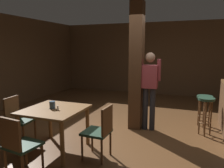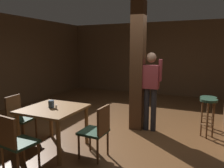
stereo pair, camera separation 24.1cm
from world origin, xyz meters
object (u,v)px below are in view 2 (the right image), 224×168
(salt_shaker, at_px, (56,107))
(dining_table, at_px, (53,114))
(chair_south, at_px, (15,141))
(chair_east, at_px, (97,129))
(napkin_cup, at_px, (51,104))
(bar_stool_mid, at_px, (208,105))
(standing_person, at_px, (151,86))
(bar_stool_near, at_px, (208,109))
(chair_west, at_px, (19,116))

(salt_shaker, bearing_deg, dining_table, 155.12)
(chair_south, relative_size, chair_east, 1.00)
(napkin_cup, bearing_deg, dining_table, 23.58)
(salt_shaker, distance_m, bar_stool_mid, 3.35)
(salt_shaker, xyz_separation_m, standing_person, (1.24, 1.64, 0.20))
(dining_table, distance_m, bar_stool_near, 3.04)
(standing_person, bearing_deg, chair_east, -106.52)
(dining_table, distance_m, napkin_cup, 0.19)
(chair_west, xyz_separation_m, bar_stool_near, (3.38, 1.70, 0.08))
(chair_east, bearing_deg, napkin_cup, -179.30)
(chair_south, height_order, bar_stool_near, chair_south)
(chair_south, height_order, standing_person, standing_person)
(chair_east, relative_size, standing_person, 0.52)
(napkin_cup, xyz_separation_m, bar_stool_near, (2.55, 1.72, -0.24))
(chair_west, distance_m, bar_stool_near, 3.78)
(dining_table, xyz_separation_m, salt_shaker, (0.11, -0.05, 0.16))
(salt_shaker, xyz_separation_m, bar_stool_mid, (2.41, 2.31, -0.26))
(napkin_cup, distance_m, bar_stool_near, 3.08)
(chair_west, xyz_separation_m, bar_stool_mid, (3.37, 2.25, 0.04))
(napkin_cup, distance_m, standing_person, 2.12)
(chair_east, relative_size, bar_stool_mid, 1.23)
(dining_table, height_order, chair_east, chair_east)
(dining_table, distance_m, standing_person, 2.12)
(dining_table, xyz_separation_m, chair_south, (0.03, -0.89, -0.14))
(chair_south, distance_m, salt_shaker, 0.89)
(dining_table, xyz_separation_m, standing_person, (1.35, 1.59, 0.36))
(dining_table, xyz_separation_m, napkin_cup, (-0.03, -0.01, 0.19))
(standing_person, relative_size, bar_stool_mid, 2.37)
(standing_person, distance_m, bar_stool_near, 1.24)
(chair_west, bearing_deg, bar_stool_near, 26.68)
(bar_stool_mid, bearing_deg, napkin_cup, -138.25)
(chair_west, distance_m, napkin_cup, 0.89)
(dining_table, height_order, chair_south, chair_south)
(salt_shaker, height_order, bar_stool_mid, salt_shaker)
(salt_shaker, bearing_deg, bar_stool_mid, 43.80)
(salt_shaker, bearing_deg, napkin_cup, 164.54)
(standing_person, bearing_deg, dining_table, -130.39)
(chair_west, xyz_separation_m, chair_south, (0.88, -0.89, 0.00))
(napkin_cup, bearing_deg, bar_stool_mid, 41.75)
(dining_table, distance_m, salt_shaker, 0.20)
(napkin_cup, relative_size, bar_stool_near, 0.16)
(chair_west, bearing_deg, salt_shaker, -3.41)
(chair_east, relative_size, napkin_cup, 6.81)
(bar_stool_near, bearing_deg, chair_east, -133.89)
(chair_west, height_order, standing_person, standing_person)
(chair_east, xyz_separation_m, bar_stool_mid, (1.64, 2.26, 0.04))
(chair_south, bearing_deg, bar_stool_mid, 51.63)
(chair_east, xyz_separation_m, bar_stool_near, (1.64, 1.71, 0.08))
(napkin_cup, bearing_deg, chair_west, 178.64)
(chair_south, relative_size, salt_shaker, 12.29)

